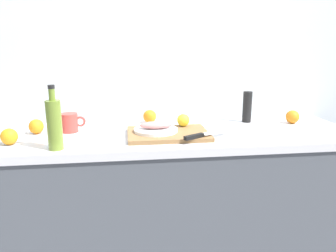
# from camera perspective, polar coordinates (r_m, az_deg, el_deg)

# --- Properties ---
(back_wall) EXTENTS (3.20, 0.05, 2.50)m
(back_wall) POSITION_cam_1_polar(r_m,az_deg,el_deg) (1.99, -1.92, 11.13)
(back_wall) COLOR silver
(back_wall) RESTS_ON ground_plane
(kitchen_counter) EXTENTS (2.00, 0.60, 0.90)m
(kitchen_counter) POSITION_cam_1_polar(r_m,az_deg,el_deg) (1.89, -0.73, -14.34)
(kitchen_counter) COLOR #4C5159
(kitchen_counter) RESTS_ON ground_plane
(cutting_board) EXTENTS (0.40, 0.29, 0.02)m
(cutting_board) POSITION_cam_1_polar(r_m,az_deg,el_deg) (1.66, 0.00, -1.34)
(cutting_board) COLOR olive
(cutting_board) RESTS_ON kitchen_counter
(white_plate) EXTENTS (0.22, 0.22, 0.01)m
(white_plate) POSITION_cam_1_polar(r_m,az_deg,el_deg) (1.67, -2.09, -0.68)
(white_plate) COLOR white
(white_plate) RESTS_ON cutting_board
(fish_fillet) EXTENTS (0.17, 0.07, 0.04)m
(fish_fillet) POSITION_cam_1_polar(r_m,az_deg,el_deg) (1.66, -2.10, 0.17)
(fish_fillet) COLOR tan
(fish_fillet) RESTS_ON white_plate
(chef_knife) EXTENTS (0.26, 0.17, 0.02)m
(chef_knife) POSITION_cam_1_polar(r_m,az_deg,el_deg) (1.58, 5.92, -1.50)
(chef_knife) COLOR silver
(chef_knife) RESTS_ON cutting_board
(lemon_0) EXTENTS (0.07, 0.07, 0.07)m
(lemon_0) POSITION_cam_1_polar(r_m,az_deg,el_deg) (1.76, 2.66, 1.02)
(lemon_0) COLOR yellow
(lemon_0) RESTS_ON cutting_board
(olive_oil_bottle) EXTENTS (0.06, 0.06, 0.28)m
(olive_oil_bottle) POSITION_cam_1_polar(r_m,az_deg,el_deg) (1.50, -18.97, 0.38)
(olive_oil_bottle) COLOR olive
(olive_oil_bottle) RESTS_ON kitchen_counter
(coffee_mug_0) EXTENTS (0.13, 0.09, 0.10)m
(coffee_mug_0) POSITION_cam_1_polar(r_m,az_deg,el_deg) (1.80, -16.53, 0.56)
(coffee_mug_0) COLOR #CC3F38
(coffee_mug_0) RESTS_ON kitchen_counter
(orange_0) EXTENTS (0.08, 0.08, 0.08)m
(orange_0) POSITION_cam_1_polar(r_m,az_deg,el_deg) (1.67, -25.65, -1.65)
(orange_0) COLOR orange
(orange_0) RESTS_ON kitchen_counter
(orange_1) EXTENTS (0.08, 0.08, 0.08)m
(orange_1) POSITION_cam_1_polar(r_m,az_deg,el_deg) (2.04, 20.61, 1.48)
(orange_1) COLOR orange
(orange_1) RESTS_ON kitchen_counter
(orange_2) EXTENTS (0.08, 0.08, 0.08)m
(orange_2) POSITION_cam_1_polar(r_m,az_deg,el_deg) (1.82, -21.72, -0.08)
(orange_2) COLOR orange
(orange_2) RESTS_ON kitchen_counter
(orange_3) EXTENTS (0.08, 0.08, 0.08)m
(orange_3) POSITION_cam_1_polar(r_m,az_deg,el_deg) (1.93, -3.16, 1.65)
(orange_3) COLOR orange
(orange_3) RESTS_ON kitchen_counter
(pepper_mill) EXTENTS (0.05, 0.05, 0.18)m
(pepper_mill) POSITION_cam_1_polar(r_m,az_deg,el_deg) (1.99, 13.46, 3.21)
(pepper_mill) COLOR black
(pepper_mill) RESTS_ON kitchen_counter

